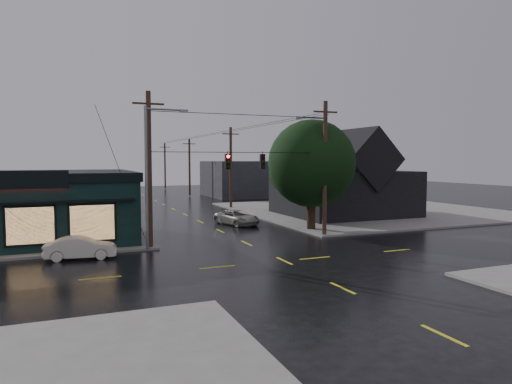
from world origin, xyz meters
name	(u,v)px	position (x,y,z in m)	size (l,w,h in m)	color
ground_plane	(284,261)	(0.00, 0.00, 0.00)	(160.00, 160.00, 0.00)	black
sidewalk_ne	(365,210)	(20.00, 20.00, 0.07)	(28.00, 28.00, 0.15)	slate
pizza_shop	(13,206)	(-15.00, 12.94, 2.56)	(16.30, 12.34, 4.90)	black
ne_building	(343,173)	(15.00, 17.00, 4.47)	(12.60, 11.60, 8.75)	black
corner_tree	(312,164)	(7.00, 9.43, 5.48)	(7.14, 7.14, 8.92)	black
utility_pole_nw	(151,249)	(-6.50, 6.50, 0.00)	(2.00, 0.32, 10.15)	black
utility_pole_ne	(324,236)	(6.50, 6.50, 0.00)	(2.00, 0.32, 10.15)	black
utility_pole_far_a	(231,209)	(6.50, 28.00, 0.00)	(2.00, 0.32, 9.65)	black
utility_pole_far_b	(190,196)	(6.50, 48.00, 0.00)	(2.00, 0.32, 9.15)	black
utility_pole_far_c	(165,189)	(6.50, 68.00, 0.00)	(2.00, 0.32, 9.15)	black
span_signal_assembly	(245,161)	(0.10, 6.50, 5.70)	(13.00, 0.48, 1.23)	black
streetlight_nw	(148,251)	(-6.80, 5.80, 0.00)	(5.40, 0.30, 9.15)	slate
streetlight_ne	(325,234)	(7.00, 7.20, 0.00)	(5.40, 0.30, 9.15)	slate
bg_building_west	(46,188)	(-14.00, 40.00, 2.20)	(12.00, 10.00, 4.40)	#40352E
bg_building_east	(252,179)	(16.00, 45.00, 2.80)	(14.00, 12.00, 5.60)	#252429
sedan_cream	(81,248)	(-10.77, 5.00, 0.66)	(1.40, 4.01, 1.32)	beige
suv_silver	(237,217)	(2.47, 14.78, 0.66)	(2.19, 4.76, 1.32)	gray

